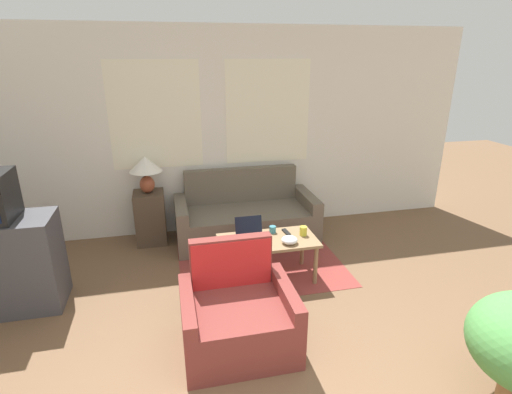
{
  "coord_description": "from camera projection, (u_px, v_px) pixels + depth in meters",
  "views": [
    {
      "loc": [
        -0.69,
        -1.21,
        2.27
      ],
      "look_at": [
        0.24,
        2.87,
        0.75
      ],
      "focal_mm": 28.0,
      "sensor_mm": 36.0,
      "label": 1
    }
  ],
  "objects": [
    {
      "name": "wall_back",
      "position": [
        220.0,
        132.0,
        5.11
      ],
      "size": [
        6.65,
        0.06,
        2.6
      ],
      "color": "white",
      "rests_on": "ground_plane"
    },
    {
      "name": "rug",
      "position": [
        257.0,
        256.0,
        4.71
      ],
      "size": [
        1.82,
        1.77,
        0.01
      ],
      "color": "brown",
      "rests_on": "ground_plane"
    },
    {
      "name": "couch",
      "position": [
        245.0,
        218.0,
        5.13
      ],
      "size": [
        1.76,
        0.81,
        0.86
      ],
      "color": "#665B4C",
      "rests_on": "ground_plane"
    },
    {
      "name": "armchair",
      "position": [
        237.0,
        316.0,
        3.23
      ],
      "size": [
        0.89,
        0.74,
        0.84
      ],
      "color": "brown",
      "rests_on": "ground_plane"
    },
    {
      "name": "side_table",
      "position": [
        150.0,
        218.0,
        4.98
      ],
      "size": [
        0.37,
        0.37,
        0.66
      ],
      "color": "#4C3D2D",
      "rests_on": "ground_plane"
    },
    {
      "name": "table_lamp",
      "position": [
        146.0,
        168.0,
        4.76
      ],
      "size": [
        0.39,
        0.39,
        0.45
      ],
      "color": "brown",
      "rests_on": "side_table"
    },
    {
      "name": "coffee_table",
      "position": [
        268.0,
        244.0,
        4.13
      ],
      "size": [
        1.01,
        0.52,
        0.46
      ],
      "color": "#8E704C",
      "rests_on": "ground_plane"
    },
    {
      "name": "laptop",
      "position": [
        250.0,
        235.0,
        4.08
      ],
      "size": [
        0.28,
        0.27,
        0.22
      ],
      "color": "#47474C",
      "rests_on": "coffee_table"
    },
    {
      "name": "cup_navy",
      "position": [
        303.0,
        231.0,
        4.19
      ],
      "size": [
        0.08,
        0.08,
        0.1
      ],
      "color": "gold",
      "rests_on": "coffee_table"
    },
    {
      "name": "cup_yellow",
      "position": [
        273.0,
        229.0,
        4.26
      ],
      "size": [
        0.07,
        0.07,
        0.07
      ],
      "color": "teal",
      "rests_on": "coffee_table"
    },
    {
      "name": "snack_bowl",
      "position": [
        289.0,
        240.0,
        4.01
      ],
      "size": [
        0.16,
        0.16,
        0.07
      ],
      "color": "white",
      "rests_on": "coffee_table"
    },
    {
      "name": "tv_remote",
      "position": [
        286.0,
        232.0,
        4.25
      ],
      "size": [
        0.06,
        0.15,
        0.02
      ],
      "color": "black",
      "rests_on": "coffee_table"
    }
  ]
}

